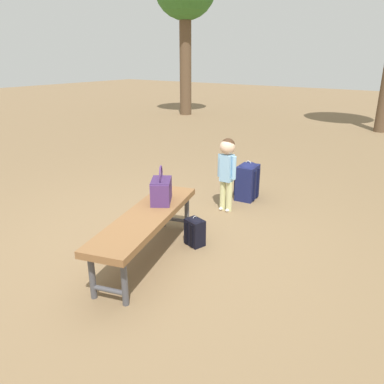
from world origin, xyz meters
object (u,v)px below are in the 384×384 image
park_bench (146,220)px  backpack_large (247,180)px  handbag (161,190)px  backpack_small (195,230)px  child_standing (227,163)px

park_bench → backpack_large: 1.95m
handbag → backpack_small: (0.16, -0.29, -0.42)m
backpack_small → park_bench: bearing=156.9°
handbag → backpack_large: bearing=-3.6°
backpack_large → handbag: bearing=176.4°
park_bench → backpack_small: bearing=-23.1°
child_standing → park_bench: bearing=-179.8°
handbag → child_standing: 1.12m
park_bench → backpack_large: bearing=-0.5°
park_bench → child_standing: (1.44, 0.01, 0.20)m
park_bench → child_standing: child_standing is taller
backpack_large → backpack_small: 1.48m
handbag → child_standing: bearing=-4.0°
handbag → backpack_small: size_ratio=1.17×
park_bench → backpack_large: (1.94, -0.02, -0.13)m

